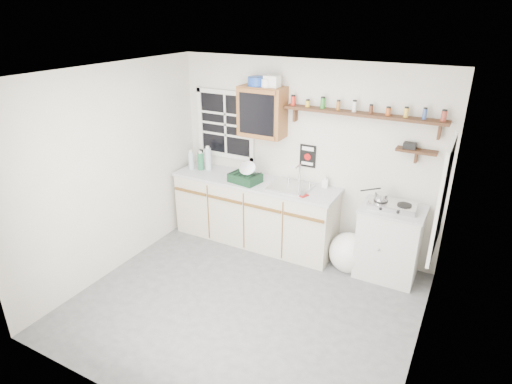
# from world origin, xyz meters

# --- Properties ---
(room) EXTENTS (3.64, 3.24, 2.54)m
(room) POSITION_xyz_m (0.00, 0.00, 1.25)
(room) COLOR #4B4C4E
(room) RESTS_ON ground
(main_cabinet) EXTENTS (2.31, 0.63, 0.92)m
(main_cabinet) POSITION_xyz_m (-0.58, 1.30, 0.46)
(main_cabinet) COLOR beige
(main_cabinet) RESTS_ON floor
(right_cabinet) EXTENTS (0.73, 0.57, 0.91)m
(right_cabinet) POSITION_xyz_m (1.25, 1.32, 0.46)
(right_cabinet) COLOR beige
(right_cabinet) RESTS_ON floor
(sink) EXTENTS (0.52, 0.44, 0.29)m
(sink) POSITION_xyz_m (-0.05, 1.30, 0.93)
(sink) COLOR silver
(sink) RESTS_ON main_cabinet
(upper_cabinet) EXTENTS (0.60, 0.32, 0.65)m
(upper_cabinet) POSITION_xyz_m (-0.55, 1.44, 1.82)
(upper_cabinet) COLOR brown
(upper_cabinet) RESTS_ON wall_back
(upper_cabinet_clutter) EXTENTS (0.42, 0.24, 0.14)m
(upper_cabinet_clutter) POSITION_xyz_m (-0.54, 1.44, 2.21)
(upper_cabinet_clutter) COLOR #173C99
(upper_cabinet_clutter) RESTS_ON upper_cabinet
(spice_shelf) EXTENTS (1.91, 0.18, 0.35)m
(spice_shelf) POSITION_xyz_m (0.72, 1.51, 1.93)
(spice_shelf) COLOR #331B0E
(spice_shelf) RESTS_ON wall_back
(secondary_shelf) EXTENTS (0.45, 0.16, 0.24)m
(secondary_shelf) POSITION_xyz_m (1.36, 1.52, 1.58)
(secondary_shelf) COLOR #331B0E
(secondary_shelf) RESTS_ON wall_back
(warning_sign) EXTENTS (0.22, 0.02, 0.30)m
(warning_sign) POSITION_xyz_m (0.05, 1.59, 1.28)
(warning_sign) COLOR black
(warning_sign) RESTS_ON wall_back
(window_back) EXTENTS (0.93, 0.03, 0.98)m
(window_back) POSITION_xyz_m (-1.20, 1.59, 1.55)
(window_back) COLOR black
(window_back) RESTS_ON wall_back
(window_right) EXTENTS (0.03, 0.78, 1.08)m
(window_right) POSITION_xyz_m (1.79, 0.55, 1.45)
(window_right) COLOR black
(window_right) RESTS_ON wall_back
(water_bottles) EXTENTS (0.32, 0.17, 0.35)m
(water_bottles) POSITION_xyz_m (-1.46, 1.32, 1.06)
(water_bottles) COLOR #A5B8C1
(water_bottles) RESTS_ON main_cabinet
(dish_rack) EXTENTS (0.43, 0.35, 0.29)m
(dish_rack) POSITION_xyz_m (-0.65, 1.19, 1.01)
(dish_rack) COLOR black
(dish_rack) RESTS_ON main_cabinet
(soap_bottle) EXTENTS (0.09, 0.09, 0.17)m
(soap_bottle) POSITION_xyz_m (0.33, 1.52, 1.00)
(soap_bottle) COLOR silver
(soap_bottle) RESTS_ON main_cabinet
(rag) EXTENTS (0.16, 0.15, 0.02)m
(rag) POSITION_xyz_m (0.18, 1.13, 0.93)
(rag) COLOR maroon
(rag) RESTS_ON main_cabinet
(hotplate) EXTENTS (0.55, 0.32, 0.08)m
(hotplate) POSITION_xyz_m (1.23, 1.30, 0.95)
(hotplate) COLOR silver
(hotplate) RESTS_ON right_cabinet
(saucepan) EXTENTS (0.36, 0.23, 0.16)m
(saucepan) POSITION_xyz_m (1.09, 1.31, 1.03)
(saucepan) COLOR silver
(saucepan) RESTS_ON hotplate
(trash_bag) EXTENTS (0.46, 0.42, 0.53)m
(trash_bag) POSITION_xyz_m (0.80, 1.24, 0.22)
(trash_bag) COLOR white
(trash_bag) RESTS_ON floor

